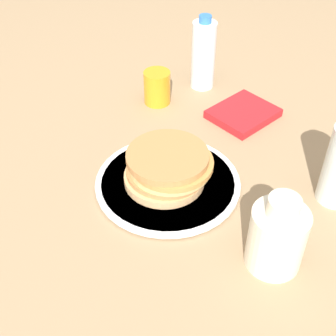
{
  "coord_description": "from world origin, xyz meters",
  "views": [
    {
      "loc": [
        -0.22,
        -0.65,
        0.66
      ],
      "look_at": [
        0.0,
        0.01,
        0.05
      ],
      "focal_mm": 50.0,
      "sensor_mm": 36.0,
      "label": 1
    }
  ],
  "objects_px": {
    "cream_jug": "(277,236)",
    "water_bottle_near": "(203,55)",
    "plate": "(168,183)",
    "pancake_stack": "(168,167)",
    "juice_glass": "(157,87)"
  },
  "relations": [
    {
      "from": "cream_jug",
      "to": "water_bottle_near",
      "type": "xyz_separation_m",
      "value": [
        0.1,
        0.58,
        0.03
      ]
    },
    {
      "from": "plate",
      "to": "pancake_stack",
      "type": "distance_m",
      "value": 0.04
    },
    {
      "from": "cream_jug",
      "to": "water_bottle_near",
      "type": "relative_size",
      "value": 0.77
    },
    {
      "from": "plate",
      "to": "water_bottle_near",
      "type": "distance_m",
      "value": 0.41
    },
    {
      "from": "water_bottle_near",
      "to": "plate",
      "type": "bearing_deg",
      "value": -121.16
    },
    {
      "from": "juice_glass",
      "to": "pancake_stack",
      "type": "bearing_deg",
      "value": -102.99
    },
    {
      "from": "plate",
      "to": "cream_jug",
      "type": "distance_m",
      "value": 0.27
    },
    {
      "from": "cream_jug",
      "to": "plate",
      "type": "bearing_deg",
      "value": 115.03
    },
    {
      "from": "pancake_stack",
      "to": "water_bottle_near",
      "type": "relative_size",
      "value": 0.91
    },
    {
      "from": "plate",
      "to": "juice_glass",
      "type": "bearing_deg",
      "value": 76.83
    },
    {
      "from": "pancake_stack",
      "to": "juice_glass",
      "type": "xyz_separation_m",
      "value": [
        0.07,
        0.3,
        -0.0
      ]
    },
    {
      "from": "juice_glass",
      "to": "water_bottle_near",
      "type": "relative_size",
      "value": 0.44
    },
    {
      "from": "pancake_stack",
      "to": "water_bottle_near",
      "type": "xyz_separation_m",
      "value": [
        0.21,
        0.34,
        0.04
      ]
    },
    {
      "from": "juice_glass",
      "to": "water_bottle_near",
      "type": "distance_m",
      "value": 0.15
    },
    {
      "from": "plate",
      "to": "cream_jug",
      "type": "height_order",
      "value": "cream_jug"
    }
  ]
}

